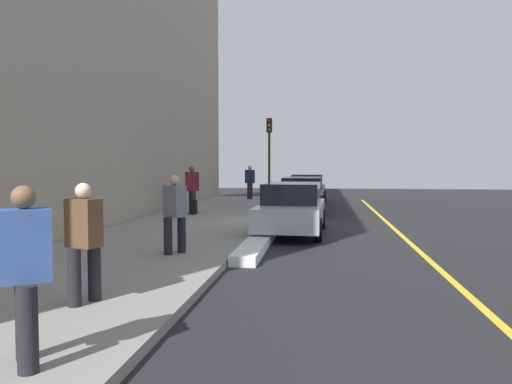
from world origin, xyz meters
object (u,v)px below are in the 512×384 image
(pedestrian_burgundy_coat, at_px, (192,188))
(pedestrian_navy_coat, at_px, (250,181))
(pedestrian_brown_coat, at_px, (84,239))
(rolling_suitcase, at_px, (194,207))
(parked_car_navy, at_px, (308,189))
(parked_car_silver, at_px, (292,208))
(pedestrian_grey_coat, at_px, (175,212))
(traffic_light_pole, at_px, (269,146))
(parked_car_maroon, at_px, (302,195))
(pedestrian_blue_coat, at_px, (25,270))

(pedestrian_burgundy_coat, distance_m, pedestrian_navy_coat, 8.61)
(pedestrian_brown_coat, xyz_separation_m, rolling_suitcase, (-12.64, -1.64, -0.61))
(parked_car_navy, height_order, pedestrian_navy_coat, pedestrian_navy_coat)
(parked_car_navy, height_order, parked_car_silver, same)
(parked_car_navy, height_order, pedestrian_grey_coat, pedestrian_grey_coat)
(traffic_light_pole, bearing_deg, pedestrian_grey_coat, -2.05)
(parked_car_maroon, xyz_separation_m, pedestrian_grey_coat, (11.33, -2.28, 0.30))
(pedestrian_blue_coat, distance_m, rolling_suitcase, 14.99)
(parked_car_maroon, xyz_separation_m, traffic_light_pole, (-3.49, -1.75, 2.23))
(parked_car_silver, xyz_separation_m, pedestrian_navy_coat, (-13.06, -3.08, 0.38))
(parked_car_maroon, height_order, parked_car_silver, same)
(pedestrian_navy_coat, bearing_deg, parked_car_silver, 13.28)
(pedestrian_brown_coat, bearing_deg, pedestrian_burgundy_coat, -172.10)
(parked_car_maroon, xyz_separation_m, pedestrian_blue_coat, (17.56, -1.93, 0.31))
(pedestrian_burgundy_coat, height_order, pedestrian_blue_coat, pedestrian_burgundy_coat)
(pedestrian_burgundy_coat, height_order, traffic_light_pole, traffic_light_pole)
(parked_car_navy, height_order, traffic_light_pole, traffic_light_pole)
(parked_car_silver, bearing_deg, rolling_suitcase, -134.90)
(pedestrian_burgundy_coat, distance_m, rolling_suitcase, 0.91)
(pedestrian_grey_coat, bearing_deg, pedestrian_burgundy_coat, -168.00)
(parked_car_navy, bearing_deg, traffic_light_pole, -35.69)
(parked_car_silver, distance_m, rolling_suitcase, 5.66)
(parked_car_maroon, bearing_deg, parked_car_navy, 179.26)
(pedestrian_navy_coat, relative_size, pedestrian_blue_coat, 1.07)
(pedestrian_brown_coat, bearing_deg, rolling_suitcase, -172.61)
(parked_car_maroon, height_order, rolling_suitcase, parked_car_maroon)
(parked_car_navy, relative_size, pedestrian_burgundy_coat, 2.29)
(pedestrian_burgundy_coat, bearing_deg, traffic_light_pole, 156.50)
(pedestrian_brown_coat, height_order, pedestrian_navy_coat, pedestrian_navy_coat)
(pedestrian_blue_coat, xyz_separation_m, rolling_suitcase, (-14.83, -2.11, -0.64))
(parked_car_silver, height_order, pedestrian_burgundy_coat, pedestrian_burgundy_coat)
(pedestrian_burgundy_coat, height_order, pedestrian_navy_coat, pedestrian_burgundy_coat)
(pedestrian_burgundy_coat, bearing_deg, pedestrian_brown_coat, 7.90)
(pedestrian_navy_coat, bearing_deg, pedestrian_blue_coat, 2.85)
(traffic_light_pole, bearing_deg, pedestrian_brown_coat, -1.96)
(pedestrian_navy_coat, height_order, traffic_light_pole, traffic_light_pole)
(parked_car_silver, height_order, pedestrian_navy_coat, pedestrian_navy_coat)
(pedestrian_brown_coat, distance_m, rolling_suitcase, 12.76)
(pedestrian_brown_coat, height_order, rolling_suitcase, pedestrian_brown_coat)
(pedestrian_navy_coat, bearing_deg, pedestrian_burgundy_coat, -7.37)
(parked_car_maroon, bearing_deg, pedestrian_navy_coat, -153.81)
(rolling_suitcase, bearing_deg, pedestrian_burgundy_coat, -160.75)
(pedestrian_brown_coat, bearing_deg, pedestrian_blue_coat, 12.01)
(pedestrian_blue_coat, bearing_deg, parked_car_maroon, 173.73)
(pedestrian_grey_coat, bearing_deg, pedestrian_brown_coat, -1.64)
(parked_car_maroon, xyz_separation_m, rolling_suitcase, (2.73, -4.04, -0.33))
(parked_car_maroon, distance_m, pedestrian_grey_coat, 11.57)
(parked_car_silver, height_order, rolling_suitcase, parked_car_silver)
(parked_car_maroon, height_order, pedestrian_blue_coat, pedestrian_blue_coat)
(parked_car_silver, relative_size, pedestrian_brown_coat, 2.78)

